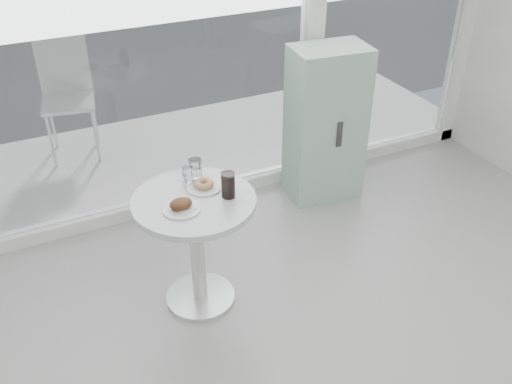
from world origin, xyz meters
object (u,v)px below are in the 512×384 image
patio_chair (67,91)px  cola_glass (228,185)px  water_tumbler_b (195,170)px  plate_donut (204,185)px  mint_cabinet (326,124)px  water_tumbler_a (188,176)px  main_table (196,230)px  plate_fritter (182,206)px

patio_chair → cola_glass: (0.52, -2.35, 0.22)m
water_tumbler_b → cola_glass: bearing=-70.7°
plate_donut → water_tumbler_b: (-0.00, 0.13, 0.04)m
mint_cabinet → patio_chair: size_ratio=1.21×
water_tumbler_a → cola_glass: bearing=-56.2°
main_table → water_tumbler_a: bearing=79.6°
water_tumbler_a → cola_glass: (0.16, -0.24, 0.03)m
plate_fritter → cola_glass: (0.29, 0.01, 0.05)m
patio_chair → plate_donut: (0.43, -2.20, 0.16)m
cola_glass → patio_chair: bearing=102.6°
patio_chair → cola_glass: bearing=-67.1°
patio_chair → plate_fritter: bearing=-74.0°
plate_donut → plate_fritter: bearing=-141.2°
main_table → mint_cabinet: size_ratio=0.63×
mint_cabinet → plate_donut: mint_cabinet is taller
patio_chair → mint_cabinet: bearing=-31.3°
mint_cabinet → plate_fritter: size_ratio=5.75×
main_table → plate_donut: size_ratio=3.77×
mint_cabinet → plate_donut: size_ratio=6.01×
patio_chair → plate_donut: bearing=-68.7°
main_table → cola_glass: size_ratio=4.98×
main_table → plate_donut: 0.27m
plate_donut → main_table: bearing=-139.4°
plate_fritter → cola_glass: bearing=2.3°
plate_fritter → water_tumbler_a: size_ratio=1.97×
main_table → patio_chair: size_ratio=0.76×
main_table → plate_fritter: (-0.10, -0.07, 0.25)m
patio_chair → water_tumbler_a: size_ratio=9.36×
main_table → plate_fritter: size_ratio=3.61×
water_tumbler_b → main_table: bearing=-113.6°
patio_chair → water_tumbler_b: (0.43, -2.07, 0.20)m
patio_chair → plate_donut: 2.25m
main_table → plate_donut: plate_donut is taller
main_table → water_tumbler_a: 0.32m
mint_cabinet → cola_glass: (-1.18, -0.84, 0.23)m
patio_chair → plate_fritter: 2.37m
patio_chair → plate_donut: patio_chair is taller
main_table → plate_fritter: 0.27m
water_tumbler_b → water_tumbler_a: bearing=-147.6°
plate_fritter → cola_glass: 0.29m
main_table → water_tumbler_b: bearing=66.4°
main_table → patio_chair: (-0.33, 2.28, 0.08)m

